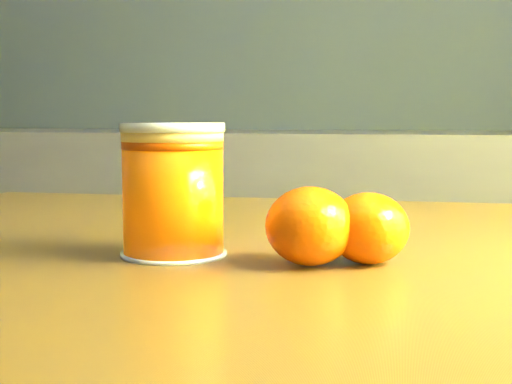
# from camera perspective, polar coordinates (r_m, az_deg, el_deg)

# --- Properties ---
(kitchen_counter) EXTENTS (3.15, 0.60, 0.90)m
(kitchen_counter) POSITION_cam_1_polar(r_m,az_deg,el_deg) (2.31, -10.32, -6.38)
(kitchen_counter) COLOR #56555B
(kitchen_counter) RESTS_ON ground
(table) EXTENTS (1.15, 0.84, 0.82)m
(table) POSITION_cam_1_polar(r_m,az_deg,el_deg) (0.66, 6.53, -13.62)
(table) COLOR brown
(table) RESTS_ON ground
(juice_glass) EXTENTS (0.09, 0.09, 0.11)m
(juice_glass) POSITION_cam_1_polar(r_m,az_deg,el_deg) (0.60, -6.65, 0.12)
(juice_glass) COLOR #EC5F04
(juice_glass) RESTS_ON table
(orange_front) EXTENTS (0.08, 0.08, 0.06)m
(orange_front) POSITION_cam_1_polar(r_m,az_deg,el_deg) (0.56, 4.35, -2.73)
(orange_front) COLOR #EB5B04
(orange_front) RESTS_ON table
(orange_back) EXTENTS (0.08, 0.08, 0.06)m
(orange_back) POSITION_cam_1_polar(r_m,az_deg,el_deg) (0.57, 8.98, -2.88)
(orange_back) COLOR #EB5B04
(orange_back) RESTS_ON table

